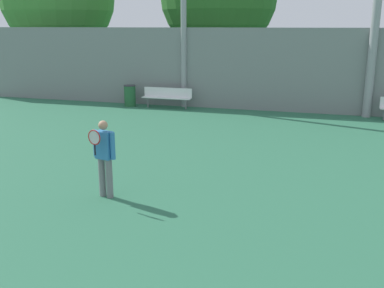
# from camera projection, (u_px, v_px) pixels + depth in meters

# --- Properties ---
(tennis_player) EXTENTS (0.54, 0.45, 1.64)m
(tennis_player) POSITION_uv_depth(u_px,v_px,m) (104.00, 155.00, 9.25)
(tennis_player) COLOR slate
(tennis_player) RESTS_ON ground_plane
(bench_courtside_near) EXTENTS (2.20, 0.40, 0.87)m
(bench_courtside_near) POSITION_uv_depth(u_px,v_px,m) (167.00, 95.00, 19.56)
(bench_courtside_near) COLOR white
(bench_courtside_near) RESTS_ON ground_plane
(trash_bin) EXTENTS (0.53, 0.53, 0.94)m
(trash_bin) POSITION_uv_depth(u_px,v_px,m) (130.00, 96.00, 19.97)
(trash_bin) COLOR #235B33
(trash_bin) RESTS_ON ground_plane
(back_fence) EXTENTS (31.05, 0.06, 3.41)m
(back_fence) POSITION_uv_depth(u_px,v_px,m) (297.00, 71.00, 18.25)
(back_fence) COLOR gray
(back_fence) RESTS_ON ground_plane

